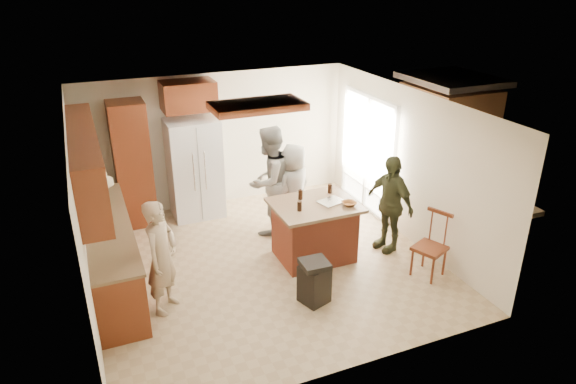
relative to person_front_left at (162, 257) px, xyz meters
name	(u,v)px	position (x,y,z in m)	size (l,w,h in m)	color
room_shell	(436,144)	(5.99, 2.20, 0.08)	(8.00, 5.20, 5.00)	tan
person_front_left	(162,257)	(0.00, 0.00, 0.00)	(0.58, 0.42, 1.58)	tan
person_behind_left	(269,181)	(2.06, 1.53, 0.15)	(0.91, 0.56, 1.88)	gray
person_behind_right	(293,189)	(2.45, 1.39, -0.01)	(0.76, 0.50, 1.56)	gray
person_side_right	(390,203)	(3.60, 0.25, 0.01)	(0.93, 0.48, 1.59)	#363921
person_counter	(98,225)	(-0.69, 1.13, 0.07)	(1.10, 0.51, 1.71)	tan
left_cabinetry	(103,223)	(-0.63, 0.96, 0.17)	(0.64, 3.00, 2.30)	maroon
back_wall_units	(147,147)	(0.28, 2.76, 0.59)	(1.80, 0.60, 2.45)	maroon
refrigerator	(195,168)	(1.07, 2.68, 0.11)	(0.90, 0.76, 1.80)	white
kitchen_island	(314,230)	(2.39, 0.44, -0.31)	(1.28, 1.03, 0.93)	#9A3E27
island_items	(331,201)	(2.63, 0.38, 0.18)	(0.91, 0.67, 0.15)	silver
trash_bin	(314,281)	(1.89, -0.62, -0.47)	(0.43, 0.43, 0.63)	black
spindle_chair	(430,248)	(3.74, -0.67, -0.34)	(0.55, 0.55, 0.99)	maroon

